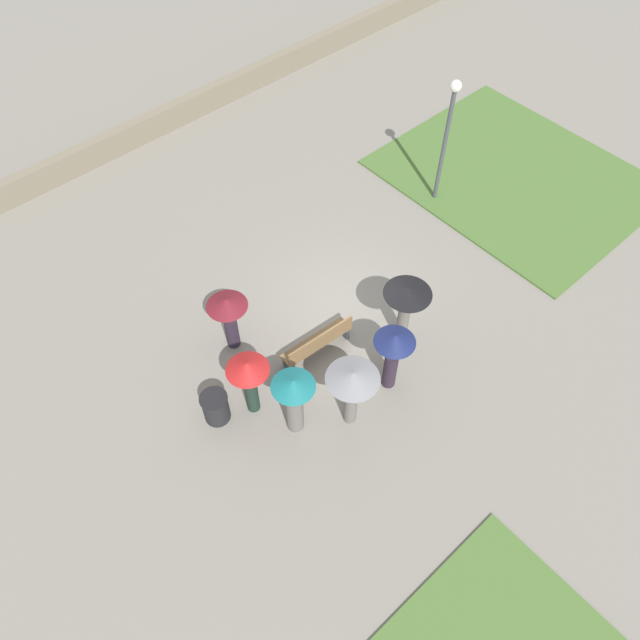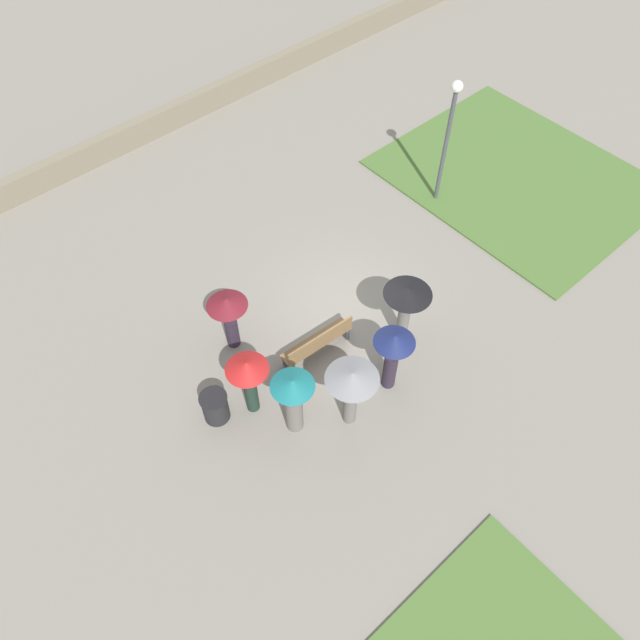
% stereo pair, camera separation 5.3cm
% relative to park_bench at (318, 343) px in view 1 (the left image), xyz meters
% --- Properties ---
extents(ground_plane, '(90.00, 90.00, 0.00)m').
position_rel_park_bench_xyz_m(ground_plane, '(-1.35, -0.48, -0.47)').
color(ground_plane, gray).
extents(lawn_patch_near, '(6.37, 7.57, 0.06)m').
position_rel_park_bench_xyz_m(lawn_patch_near, '(-9.02, -0.88, -0.44)').
color(lawn_patch_near, '#4C7033').
rests_on(lawn_patch_near, ground_plane).
extents(parapet_wall, '(45.00, 0.35, 0.83)m').
position_rel_park_bench_xyz_m(parapet_wall, '(-1.35, -10.15, -0.06)').
color(parapet_wall, gray).
rests_on(parapet_wall, ground_plane).
extents(park_bench, '(1.93, 0.55, 0.90)m').
position_rel_park_bench_xyz_m(park_bench, '(0.00, 0.00, 0.00)').
color(park_bench, brown).
rests_on(park_bench, ground_plane).
extents(lamp_post, '(0.32, 0.32, 3.94)m').
position_rel_park_bench_xyz_m(lamp_post, '(-6.40, -1.91, 2.10)').
color(lamp_post, '#474C51').
rests_on(lamp_post, ground_plane).
extents(trash_bin, '(0.65, 0.65, 0.83)m').
position_rel_park_bench_xyz_m(trash_bin, '(2.90, -0.23, -0.06)').
color(trash_bin, '#232326').
rests_on(trash_bin, ground_plane).
extents(crowd_person_teal, '(0.96, 0.96, 1.93)m').
position_rel_park_bench_xyz_m(crowd_person_teal, '(1.69, 1.14, 0.75)').
color(crowd_person_teal, slate).
rests_on(crowd_person_teal, ground_plane).
extents(crowd_person_navy, '(0.94, 0.94, 1.96)m').
position_rel_park_bench_xyz_m(crowd_person_navy, '(-0.69, 1.75, 0.90)').
color(crowd_person_navy, '#2D2333').
rests_on(crowd_person_navy, ground_plane).
extents(crowd_person_red, '(0.96, 0.96, 1.88)m').
position_rel_park_bench_xyz_m(crowd_person_red, '(2.12, 0.13, 0.92)').
color(crowd_person_red, '#1E3328').
rests_on(crowd_person_red, ground_plane).
extents(crowd_person_black, '(1.16, 1.16, 1.89)m').
position_rel_park_bench_xyz_m(crowd_person_black, '(-1.92, 0.98, 0.98)').
color(crowd_person_black, slate).
rests_on(crowd_person_black, ground_plane).
extents(crowd_person_maroon, '(0.99, 0.99, 1.75)m').
position_rel_park_bench_xyz_m(crowd_person_maroon, '(1.37, -1.64, 0.79)').
color(crowd_person_maroon, '#2D2333').
rests_on(crowd_person_maroon, ground_plane).
extents(crowd_person_grey, '(1.18, 1.18, 1.95)m').
position_rel_park_bench_xyz_m(crowd_person_grey, '(0.65, 1.83, 1.04)').
color(crowd_person_grey, slate).
rests_on(crowd_person_grey, ground_plane).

